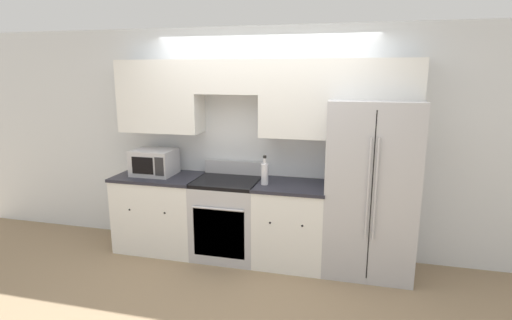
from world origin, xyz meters
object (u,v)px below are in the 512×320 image
oven_range (227,218)px  refrigerator (370,187)px  bottle (265,173)px  microwave (154,162)px

oven_range → refrigerator: refrigerator is taller
oven_range → refrigerator: (1.56, 0.07, 0.46)m
refrigerator → bottle: refrigerator is taller
bottle → oven_range: bearing=171.1°
oven_range → bottle: 0.74m
refrigerator → microwave: bearing=-179.2°
bottle → refrigerator: bearing=7.1°
microwave → bottle: size_ratio=1.50×
refrigerator → bottle: size_ratio=5.76×
refrigerator → microwave: (-2.47, -0.04, 0.14)m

